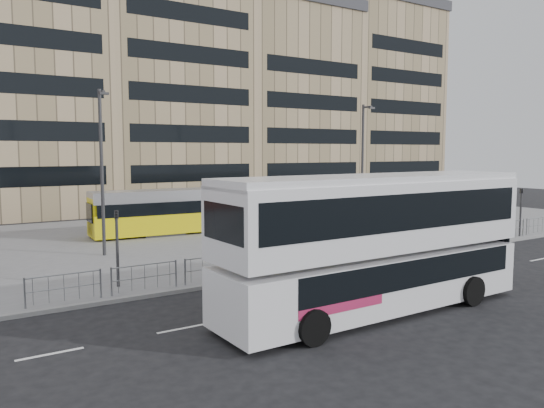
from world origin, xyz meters
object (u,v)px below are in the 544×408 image
ad_panel (469,227)px  pedestrian (259,232)px  traffic_light_west (117,238)px  traffic_light_east (521,206)px  lamp_post_west (102,166)px  station_sign (407,213)px  lamp_post_east (363,161)px  tram (267,206)px  double_decker_bus (377,239)px

ad_panel → pedestrian: bearing=167.6°
ad_panel → traffic_light_west: bearing=-169.1°
traffic_light_east → lamp_post_west: lamp_post_west is taller
ad_panel → traffic_light_east: (4.08, -0.80, 1.17)m
station_sign → lamp_post_west: lamp_post_west is taller
ad_panel → traffic_light_east: 4.32m
lamp_post_west → ad_panel: bearing=-19.8°
ad_panel → lamp_post_east: size_ratio=0.16×
lamp_post_west → traffic_light_west: bearing=-101.0°
traffic_light_east → ad_panel: bearing=-167.9°
tram → lamp_post_west: bearing=-157.1°
double_decker_bus → lamp_post_west: bearing=109.8°
traffic_light_east → lamp_post_east: lamp_post_east is taller
double_decker_bus → traffic_light_west: size_ratio=3.88×
pedestrian → lamp_post_east: lamp_post_east is taller
tram → traffic_light_west: 18.47m
pedestrian → lamp_post_east: bearing=-52.1°
tram → traffic_light_west: bearing=-138.3°
lamp_post_east → traffic_light_east: bearing=-57.6°
traffic_light_west → lamp_post_east: size_ratio=0.35×
station_sign → traffic_light_east: bearing=0.5°
pedestrian → traffic_light_west: (-9.71, -4.94, 1.18)m
pedestrian → double_decker_bus: bearing=-169.4°
lamp_post_east → pedestrian: bearing=-165.9°
station_sign → lamp_post_east: lamp_post_east is taller
ad_panel → pedestrian: size_ratio=0.88×
ad_panel → traffic_light_west: 21.58m
lamp_post_west → station_sign: bearing=-19.6°
ad_panel → lamp_post_west: size_ratio=0.16×
double_decker_bus → traffic_light_east: 19.99m
traffic_light_east → lamp_post_west: size_ratio=0.36×
double_decker_bus → traffic_light_west: bearing=130.3°
ad_panel → double_decker_bus: bearing=-141.6°
traffic_light_west → ad_panel: bearing=11.9°
double_decker_bus → tram: (7.69, 19.31, -0.97)m
double_decker_bus → lamp_post_east: bearing=48.4°
station_sign → lamp_post_east: bearing=86.2°
tram → ad_panel: (7.13, -12.01, -0.67)m
lamp_post_east → lamp_post_west: bearing=-177.8°
pedestrian → lamp_post_west: lamp_post_west is taller
ad_panel → pedestrian: 13.01m
traffic_light_east → double_decker_bus: bearing=-137.8°
traffic_light_east → lamp_post_west: (-24.30, 8.08, 2.72)m
station_sign → traffic_light_east: traffic_light_east is taller
double_decker_bus → station_sign: (10.91, 8.78, -0.67)m
pedestrian → tram: bearing=-11.6°
ad_panel → pedestrian: (-11.83, 5.40, -0.02)m
station_sign → lamp_post_east: (2.41, 6.51, 2.99)m
pedestrian → lamp_post_west: bearing=101.2°
station_sign → ad_panel: station_sign is taller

